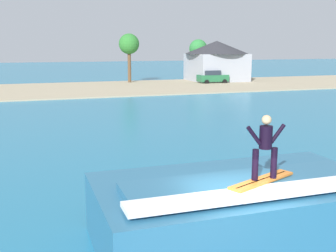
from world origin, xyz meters
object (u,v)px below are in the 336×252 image
object	(u,v)px
surfboard	(262,180)
tree_tall_bare	(129,45)
car_far_shore	(212,77)
tree_short_bushy	(198,49)
wave_crest	(238,210)
house_gabled_white	(216,59)
surfer	(265,144)

from	to	relation	value
surfboard	tree_tall_bare	bearing A→B (deg)	80.48
car_far_shore	tree_short_bushy	bearing A→B (deg)	86.46
wave_crest	tree_short_bushy	size ratio (longest dim) A/B	1.24
tree_tall_bare	tree_short_bushy	size ratio (longest dim) A/B	1.12
wave_crest	house_gabled_white	size ratio (longest dim) A/B	0.82
tree_short_bushy	house_gabled_white	bearing A→B (deg)	-59.38
wave_crest	house_gabled_white	distance (m)	51.68
tree_tall_bare	surfboard	bearing A→B (deg)	-99.52
surfer	tree_tall_bare	xyz separation A→B (m)	(8.11, 48.71, 2.45)
tree_short_bushy	car_far_shore	bearing A→B (deg)	-93.54
house_gabled_white	tree_tall_bare	bearing A→B (deg)	175.80
surfer	wave_crest	bearing A→B (deg)	112.36
surfboard	house_gabled_white	xyz separation A→B (m)	(21.03, 47.78, 1.31)
house_gabled_white	tree_short_bushy	size ratio (longest dim) A/B	1.51
house_gabled_white	tree_short_bushy	bearing A→B (deg)	120.62
car_far_shore	tree_tall_bare	xyz separation A→B (m)	(-10.78, 4.16, 4.36)
surfboard	car_far_shore	distance (m)	48.44
surfboard	car_far_shore	size ratio (longest dim) A/B	0.53
car_far_shore	house_gabled_white	bearing A→B (deg)	57.09
surfboard	tree_short_bushy	world-z (taller)	tree_short_bushy
wave_crest	surfer	xyz separation A→B (m)	(0.30, -0.72, 1.97)
tree_short_bushy	wave_crest	bearing A→B (deg)	-111.40
surfer	tree_tall_bare	bearing A→B (deg)	80.55
surfer	surfboard	bearing A→B (deg)	-171.79
tree_tall_bare	car_far_shore	bearing A→B (deg)	-21.09
surfboard	surfer	bearing A→B (deg)	8.21
house_gabled_white	tree_short_bushy	world-z (taller)	tree_short_bushy
surfboard	surfer	size ratio (longest dim) A/B	1.34
surfer	car_far_shore	xyz separation A→B (m)	(18.89, 44.56, -1.91)
car_far_shore	tree_tall_bare	world-z (taller)	tree_tall_bare
surfboard	car_far_shore	xyz separation A→B (m)	(18.95, 44.56, -0.98)
house_gabled_white	tree_short_bushy	distance (m)	3.66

